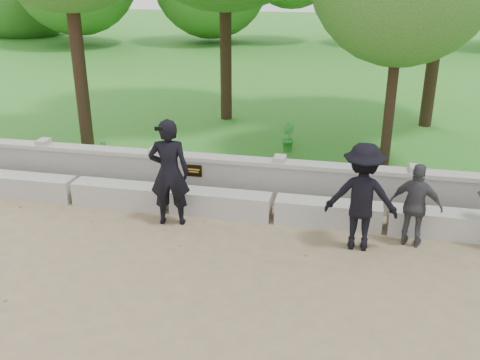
% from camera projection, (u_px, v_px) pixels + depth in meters
% --- Properties ---
extents(ground, '(80.00, 80.00, 0.00)m').
position_uv_depth(ground, '(132.00, 258.00, 8.59)').
color(ground, '#8B7855').
rests_on(ground, ground).
extents(lawn, '(40.00, 22.00, 0.25)m').
position_uv_depth(lawn, '(271.00, 81.00, 21.24)').
color(lawn, '#296E1F').
rests_on(lawn, ground).
extents(concrete_bench, '(11.90, 0.45, 0.45)m').
position_uv_depth(concrete_bench, '(170.00, 199.00, 10.23)').
color(concrete_bench, '#B2B0A8').
rests_on(concrete_bench, ground).
extents(parapet_wall, '(12.50, 0.35, 0.90)m').
position_uv_depth(parapet_wall, '(181.00, 174.00, 10.78)').
color(parapet_wall, '#A7A59E').
rests_on(parapet_wall, ground).
extents(man_main, '(0.79, 0.71, 1.96)m').
position_uv_depth(man_main, '(169.00, 172.00, 9.44)').
color(man_main, black).
rests_on(man_main, ground).
extents(visitor_mid, '(1.19, 0.70, 1.82)m').
position_uv_depth(visitor_mid, '(362.00, 197.00, 8.62)').
color(visitor_mid, black).
rests_on(visitor_mid, ground).
extents(visitor_right, '(0.91, 0.56, 1.44)m').
position_uv_depth(visitor_right, '(416.00, 206.00, 8.76)').
color(visitor_right, '#3D3E42').
rests_on(visitor_right, ground).
extents(shrub_b, '(0.44, 0.47, 0.67)m').
position_uv_depth(shrub_b, '(287.00, 137.00, 12.70)').
color(shrub_b, '#2F8C35').
rests_on(shrub_b, lawn).
extents(shrub_d, '(0.40, 0.40, 0.53)m').
position_uv_depth(shrub_d, '(104.00, 150.00, 12.02)').
color(shrub_d, '#2F8C35').
rests_on(shrub_d, lawn).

